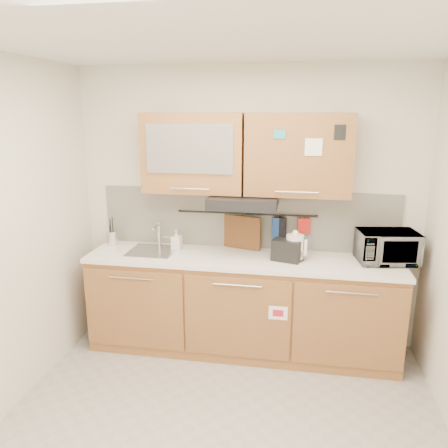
% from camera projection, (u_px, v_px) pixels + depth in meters
% --- Properties ---
extents(floor, '(3.20, 3.20, 0.00)m').
position_uv_depth(floor, '(218.00, 438.00, 3.03)').
color(floor, '#9E9993').
rests_on(floor, ground).
extents(ceiling, '(3.20, 3.20, 0.00)m').
position_uv_depth(ceiling, '(217.00, 34.00, 2.37)').
color(ceiling, white).
rests_on(ceiling, wall_back).
extents(wall_back, '(3.20, 0.00, 3.20)m').
position_uv_depth(wall_back, '(247.00, 208.00, 4.13)').
color(wall_back, silver).
rests_on(wall_back, ground).
extents(base_cabinet, '(2.80, 0.64, 0.88)m').
position_uv_depth(base_cabinet, '(242.00, 309.00, 4.06)').
color(base_cabinet, '#A6743A').
rests_on(base_cabinet, floor).
extents(countertop, '(2.82, 0.62, 0.04)m').
position_uv_depth(countertop, '(242.00, 259.00, 3.93)').
color(countertop, white).
rests_on(countertop, base_cabinet).
extents(backsplash, '(2.80, 0.02, 0.56)m').
position_uv_depth(backsplash, '(247.00, 219.00, 4.14)').
color(backsplash, silver).
rests_on(backsplash, countertop).
extents(upper_cabinets, '(1.82, 0.37, 0.70)m').
position_uv_depth(upper_cabinets, '(245.00, 154.00, 3.82)').
color(upper_cabinets, '#A6743A').
rests_on(upper_cabinets, wall_back).
extents(range_hood, '(0.60, 0.46, 0.10)m').
position_uv_depth(range_hood, '(244.00, 201.00, 3.86)').
color(range_hood, black).
rests_on(range_hood, upper_cabinets).
extents(sink, '(0.42, 0.40, 0.26)m').
position_uv_depth(sink, '(153.00, 251.00, 4.08)').
color(sink, silver).
rests_on(sink, countertop).
extents(utensil_rail, '(1.30, 0.02, 0.02)m').
position_uv_depth(utensil_rail, '(246.00, 214.00, 4.09)').
color(utensil_rail, black).
rests_on(utensil_rail, backsplash).
extents(utensil_crock, '(0.14, 0.14, 0.28)m').
position_uv_depth(utensil_crock, '(113.00, 238.00, 4.27)').
color(utensil_crock, silver).
rests_on(utensil_crock, countertop).
extents(kettle, '(0.20, 0.18, 0.27)m').
position_uv_depth(kettle, '(295.00, 248.00, 3.83)').
color(kettle, white).
rests_on(kettle, countertop).
extents(toaster, '(0.28, 0.21, 0.19)m').
position_uv_depth(toaster, '(287.00, 250.00, 3.81)').
color(toaster, black).
rests_on(toaster, countertop).
extents(microwave, '(0.54, 0.41, 0.27)m').
position_uv_depth(microwave, '(387.00, 247.00, 3.76)').
color(microwave, '#999999').
rests_on(microwave, countertop).
extents(soap_bottle, '(0.09, 0.10, 0.19)m').
position_uv_depth(soap_bottle, '(177.00, 240.00, 4.12)').
color(soap_bottle, '#999999').
rests_on(soap_bottle, countertop).
extents(cutting_board, '(0.36, 0.13, 0.45)m').
position_uv_depth(cutting_board, '(242.00, 239.00, 4.14)').
color(cutting_board, brown).
rests_on(cutting_board, utensil_rail).
extents(oven_mitt, '(0.13, 0.05, 0.21)m').
position_uv_depth(oven_mitt, '(279.00, 229.00, 4.05)').
color(oven_mitt, navy).
rests_on(oven_mitt, utensil_rail).
extents(dark_pouch, '(0.13, 0.08, 0.19)m').
position_uv_depth(dark_pouch, '(280.00, 228.00, 4.05)').
color(dark_pouch, black).
rests_on(dark_pouch, utensil_rail).
extents(pot_holder, '(0.12, 0.04, 0.14)m').
position_uv_depth(pot_holder, '(304.00, 226.00, 4.01)').
color(pot_holder, red).
rests_on(pot_holder, utensil_rail).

